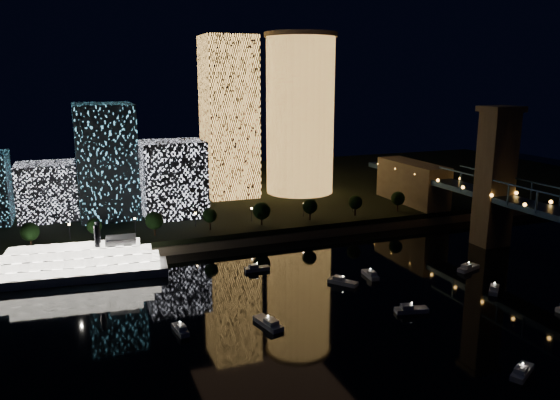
{
  "coord_description": "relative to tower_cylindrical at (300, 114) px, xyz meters",
  "views": [
    {
      "loc": [
        -74.95,
        -100.89,
        59.97
      ],
      "look_at": [
        -15.2,
        55.0,
        22.08
      ],
      "focal_mm": 35.0,
      "sensor_mm": 36.0,
      "label": 1
    }
  ],
  "objects": [
    {
      "name": "far_bank",
      "position": [
        -27.25,
        20.83,
        -39.97
      ],
      "size": [
        420.0,
        160.0,
        5.0
      ],
      "primitive_type": "cube",
      "color": "black",
      "rests_on": "ground"
    },
    {
      "name": "tower_rectangular",
      "position": [
        -33.59,
        4.48,
        -1.02
      ],
      "size": [
        22.92,
        22.92,
        72.92
      ],
      "primitive_type": "cube",
      "color": "#EDA64C",
      "rests_on": "far_bank"
    },
    {
      "name": "tower_cylindrical",
      "position": [
        0.0,
        0.0,
        0.0
      ],
      "size": [
        34.0,
        34.0,
        74.7
      ],
      "color": "#EDA64C",
      "rests_on": "far_bank"
    },
    {
      "name": "riverboat",
      "position": [
        -106.35,
        -71.36,
        -38.02
      ],
      "size": [
        58.57,
        17.85,
        17.37
      ],
      "color": "silver",
      "rests_on": "ground"
    },
    {
      "name": "seawall",
      "position": [
        -27.25,
        -57.17,
        -40.97
      ],
      "size": [
        420.0,
        6.0,
        3.0
      ],
      "primitive_type": "cube",
      "color": "#6B5E4C",
      "rests_on": "ground"
    },
    {
      "name": "ground",
      "position": [
        -27.25,
        -139.17,
        -42.47
      ],
      "size": [
        520.0,
        520.0,
        0.0
      ],
      "primitive_type": "plane",
      "color": "black",
      "rests_on": "ground"
    },
    {
      "name": "midrise_blocks",
      "position": [
        -95.14,
        -15.38,
        -20.02
      ],
      "size": [
        91.79,
        34.87,
        44.75
      ],
      "color": "white",
      "rests_on": "far_bank"
    },
    {
      "name": "esplanade_trees",
      "position": [
        -62.51,
        -51.17,
        -32.0
      ],
      "size": [
        166.38,
        6.98,
        8.99
      ],
      "color": "black",
      "rests_on": "far_bank"
    },
    {
      "name": "motorboats",
      "position": [
        -29.12,
        -127.98,
        -41.66
      ],
      "size": [
        105.57,
        87.37,
        2.78
      ],
      "color": "silver",
      "rests_on": "ground"
    },
    {
      "name": "street_lamps",
      "position": [
        -61.25,
        -45.17,
        -33.45
      ],
      "size": [
        132.7,
        0.7,
        5.65
      ],
      "color": "black",
      "rests_on": "far_bank"
    }
  ]
}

